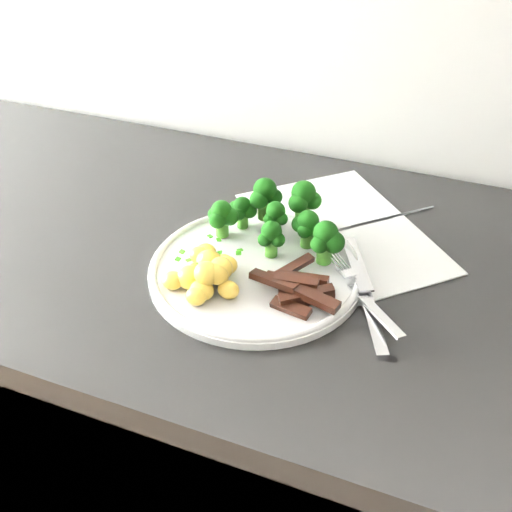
{
  "coord_description": "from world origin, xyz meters",
  "views": [
    {
      "loc": [
        0.01,
        1.01,
        1.45
      ],
      "look_at": [
        -0.22,
        1.62,
        0.97
      ],
      "focal_mm": 42.63,
      "sensor_mm": 36.0,
      "label": 1
    }
  ],
  "objects_px": {
    "beef_strips": "(299,288)",
    "fork": "(365,296)",
    "potatoes": "(209,272)",
    "counter": "(306,471)",
    "broccoli": "(280,215)",
    "knife": "(368,305)",
    "recipe_paper": "(341,231)",
    "plate": "(256,269)"
  },
  "relations": [
    {
      "from": "beef_strips",
      "to": "fork",
      "type": "relative_size",
      "value": 0.89
    },
    {
      "from": "plate",
      "to": "broccoli",
      "type": "bearing_deg",
      "value": 85.05
    },
    {
      "from": "plate",
      "to": "beef_strips",
      "type": "relative_size",
      "value": 2.33
    },
    {
      "from": "recipe_paper",
      "to": "broccoli",
      "type": "bearing_deg",
      "value": -139.9
    },
    {
      "from": "fork",
      "to": "recipe_paper",
      "type": "bearing_deg",
      "value": 114.32
    },
    {
      "from": "potatoes",
      "to": "knife",
      "type": "height_order",
      "value": "potatoes"
    },
    {
      "from": "broccoli",
      "to": "beef_strips",
      "type": "bearing_deg",
      "value": -59.08
    },
    {
      "from": "potatoes",
      "to": "broccoli",
      "type": "bearing_deg",
      "value": 68.45
    },
    {
      "from": "counter",
      "to": "knife",
      "type": "relative_size",
      "value": 11.63
    },
    {
      "from": "recipe_paper",
      "to": "plate",
      "type": "height_order",
      "value": "plate"
    },
    {
      "from": "plate",
      "to": "counter",
      "type": "bearing_deg",
      "value": 27.22
    },
    {
      "from": "potatoes",
      "to": "fork",
      "type": "relative_size",
      "value": 0.83
    },
    {
      "from": "broccoli",
      "to": "potatoes",
      "type": "height_order",
      "value": "broccoli"
    },
    {
      "from": "recipe_paper",
      "to": "fork",
      "type": "relative_size",
      "value": 2.68
    },
    {
      "from": "counter",
      "to": "potatoes",
      "type": "xyz_separation_m",
      "value": [
        -0.13,
        -0.1,
        0.5
      ]
    },
    {
      "from": "potatoes",
      "to": "counter",
      "type": "bearing_deg",
      "value": 36.99
    },
    {
      "from": "beef_strips",
      "to": "fork",
      "type": "bearing_deg",
      "value": 12.03
    },
    {
      "from": "recipe_paper",
      "to": "beef_strips",
      "type": "height_order",
      "value": "beef_strips"
    },
    {
      "from": "counter",
      "to": "knife",
      "type": "distance_m",
      "value": 0.49
    },
    {
      "from": "potatoes",
      "to": "knife",
      "type": "bearing_deg",
      "value": 9.69
    },
    {
      "from": "recipe_paper",
      "to": "broccoli",
      "type": "height_order",
      "value": "broccoli"
    },
    {
      "from": "beef_strips",
      "to": "broccoli",
      "type": "bearing_deg",
      "value": 120.92
    },
    {
      "from": "counter",
      "to": "knife",
      "type": "xyz_separation_m",
      "value": [
        0.08,
        -0.06,
        0.48
      ]
    },
    {
      "from": "potatoes",
      "to": "beef_strips",
      "type": "distance_m",
      "value": 0.12
    },
    {
      "from": "knife",
      "to": "fork",
      "type": "bearing_deg",
      "value": 152.61
    },
    {
      "from": "counter",
      "to": "fork",
      "type": "xyz_separation_m",
      "value": [
        0.07,
        -0.06,
        0.49
      ]
    },
    {
      "from": "plate",
      "to": "fork",
      "type": "bearing_deg",
      "value": -5.78
    },
    {
      "from": "counter",
      "to": "recipe_paper",
      "type": "relative_size",
      "value": 6.62
    },
    {
      "from": "beef_strips",
      "to": "plate",
      "type": "bearing_deg",
      "value": 155.52
    },
    {
      "from": "recipe_paper",
      "to": "broccoli",
      "type": "relative_size",
      "value": 1.86
    },
    {
      "from": "recipe_paper",
      "to": "counter",
      "type": "bearing_deg",
      "value": -90.16
    },
    {
      "from": "fork",
      "to": "potatoes",
      "type": "bearing_deg",
      "value": -169.18
    },
    {
      "from": "potatoes",
      "to": "fork",
      "type": "bearing_deg",
      "value": 10.82
    },
    {
      "from": "counter",
      "to": "broccoli",
      "type": "xyz_separation_m",
      "value": [
        -0.08,
        0.03,
        0.52
      ]
    },
    {
      "from": "knife",
      "to": "plate",
      "type": "bearing_deg",
      "value": 173.36
    },
    {
      "from": "potatoes",
      "to": "fork",
      "type": "height_order",
      "value": "potatoes"
    },
    {
      "from": "beef_strips",
      "to": "knife",
      "type": "distance_m",
      "value": 0.09
    },
    {
      "from": "plate",
      "to": "fork",
      "type": "distance_m",
      "value": 0.15
    },
    {
      "from": "recipe_paper",
      "to": "potatoes",
      "type": "height_order",
      "value": "potatoes"
    },
    {
      "from": "beef_strips",
      "to": "knife",
      "type": "relative_size",
      "value": 0.58
    },
    {
      "from": "recipe_paper",
      "to": "potatoes",
      "type": "distance_m",
      "value": 0.23
    },
    {
      "from": "fork",
      "to": "knife",
      "type": "height_order",
      "value": "fork"
    }
  ]
}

